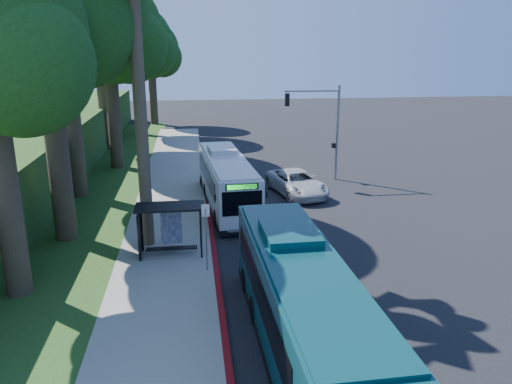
{
  "coord_description": "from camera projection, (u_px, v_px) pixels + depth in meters",
  "views": [
    {
      "loc": [
        -5.89,
        -25.37,
        9.65
      ],
      "look_at": [
        -2.42,
        1.0,
        1.87
      ],
      "focal_mm": 35.0,
      "sensor_mm": 36.0,
      "label": 1
    }
  ],
  "objects": [
    {
      "name": "tree_0",
      "position": [
        44.0,
        11.0,
        22.88
      ],
      "size": [
        8.4,
        8.0,
        15.7
      ],
      "color": "#382B1E",
      "rests_on": "ground"
    },
    {
      "name": "grass_verge",
      "position": [
        78.0,
        209.0,
        30.71
      ],
      "size": [
        8.0,
        70.0,
        0.06
      ],
      "primitive_type": "cube",
      "color": "#234719",
      "rests_on": "ground"
    },
    {
      "name": "tree_5",
      "position": [
        151.0,
        52.0,
        61.83
      ],
      "size": [
        7.35,
        7.0,
        12.86
      ],
      "color": "#382B1E",
      "rests_on": "ground"
    },
    {
      "name": "ground",
      "position": [
        302.0,
        228.0,
        27.59
      ],
      "size": [
        140.0,
        140.0,
        0.0
      ],
      "primitive_type": "plane",
      "color": "black",
      "rests_on": "ground"
    },
    {
      "name": "red_curb",
      "position": [
        215.0,
        261.0,
        23.14
      ],
      "size": [
        0.25,
        30.0,
        0.13
      ],
      "primitive_type": "cube",
      "color": "maroon",
      "rests_on": "ground"
    },
    {
      "name": "white_bus",
      "position": [
        226.0,
        180.0,
        31.14
      ],
      "size": [
        3.2,
        11.42,
        3.36
      ],
      "rotation": [
        0.0,
        0.0,
        0.07
      ],
      "color": "silver",
      "rests_on": "ground"
    },
    {
      "name": "pickup",
      "position": [
        297.0,
        183.0,
        33.67
      ],
      "size": [
        3.88,
        6.23,
        1.61
      ],
      "primitive_type": "imported",
      "rotation": [
        0.0,
        0.0,
        0.22
      ],
      "color": "beige",
      "rests_on": "ground"
    },
    {
      "name": "bus_shelter",
      "position": [
        165.0,
        220.0,
        23.45
      ],
      "size": [
        3.2,
        1.51,
        2.55
      ],
      "color": "black",
      "rests_on": "ground"
    },
    {
      "name": "stop_sign_pole",
      "position": [
        206.0,
        228.0,
        21.57
      ],
      "size": [
        0.35,
        0.06,
        3.17
      ],
      "color": "gray",
      "rests_on": "ground"
    },
    {
      "name": "tree_2",
      "position": [
        109.0,
        35.0,
        38.37
      ],
      "size": [
        8.82,
        8.4,
        15.12
      ],
      "color": "#382B1E",
      "rests_on": "ground"
    },
    {
      "name": "sidewalk",
      "position": [
        168.0,
        233.0,
        26.66
      ],
      "size": [
        4.5,
        70.0,
        0.12
      ],
      "primitive_type": "cube",
      "color": "gray",
      "rests_on": "ground"
    },
    {
      "name": "tree_3",
      "position": [
        98.0,
        20.0,
        45.31
      ],
      "size": [
        10.08,
        9.6,
        17.28
      ],
      "color": "#382B1E",
      "rests_on": "ground"
    },
    {
      "name": "tree_4",
      "position": [
        137.0,
        46.0,
        53.87
      ],
      "size": [
        8.4,
        8.0,
        14.14
      ],
      "color": "#382B1E",
      "rests_on": "ground"
    },
    {
      "name": "traffic_signal_pole",
      "position": [
        324.0,
        121.0,
        36.34
      ],
      "size": [
        4.1,
        0.3,
        7.0
      ],
      "color": "gray",
      "rests_on": "ground"
    },
    {
      "name": "teal_bus",
      "position": [
        302.0,
        304.0,
        15.84
      ],
      "size": [
        2.87,
        12.24,
        3.63
      ],
      "rotation": [
        0.0,
        0.0,
        0.02
      ],
      "color": "#0A373B",
      "rests_on": "ground"
    }
  ]
}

